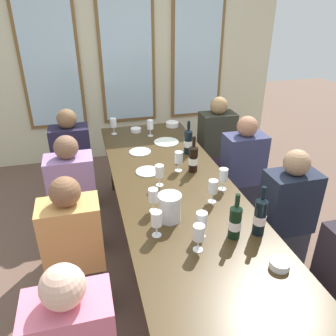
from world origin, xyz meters
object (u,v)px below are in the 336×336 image
Objects in this scene: tasting_bowl_0 at (280,264)px; seated_person_0 at (74,201)px; wine_glass_6 at (202,221)px; wine_glass_2 at (156,219)px; white_plate_1 at (166,142)px; seated_person_1 at (242,174)px; wine_glass_3 at (153,196)px; dining_table at (175,193)px; seated_person_6 at (75,255)px; tasting_bowl_2 at (172,124)px; wine_glass_9 at (223,175)px; seated_person_4 at (73,165)px; metal_pitcher at (170,207)px; wine_bottle_0 at (188,141)px; wine_glass_7 at (160,172)px; seated_person_5 at (216,147)px; wine_bottle_3 at (260,216)px; seated_person_7 at (286,220)px; wine_glass_1 at (150,125)px; wine_glass_5 at (199,234)px; tasting_bowl_1 at (136,130)px; wine_glass_8 at (179,158)px; wine_glass_4 at (213,188)px; wine_glass_0 at (113,124)px; white_plate_2 at (148,171)px; wine_bottle_1 at (193,158)px; white_plate_0 at (140,152)px; wine_bottle_2 at (235,221)px.

tasting_bowl_0 is 0.10× the size of seated_person_0.
wine_glass_2 is at bearing 163.22° from wine_glass_6.
seated_person_1 is at bearing -35.78° from white_plate_1.
dining_table is at bearing 51.27° from wine_glass_3.
seated_person_0 is at bearing 131.58° from wine_glass_3.
tasting_bowl_2 is at bearing 55.93° from seated_person_6.
tasting_bowl_2 is at bearing 90.09° from wine_glass_9.
seated_person_4 is at bearing 127.38° from dining_table.
metal_pitcher is 1.09× the size of wine_glass_6.
wine_glass_9 is (0.03, 0.85, 0.10)m from tasting_bowl_0.
wine_bottle_0 is 1.82× the size of wine_glass_7.
seated_person_4 is 1.00× the size of seated_person_5.
wine_bottle_3 is at bearing -42.17° from seated_person_0.
seated_person_4 and seated_person_7 have the same top height.
seated_person_6 is at bearing -169.10° from wine_glass_9.
wine_glass_9 is at bearing 14.94° from wine_glass_3.
wine_bottle_3 is at bearing -28.97° from metal_pitcher.
wine_bottle_3 is 0.30× the size of seated_person_5.
wine_glass_1 is at bearing 79.33° from wine_glass_2.
seated_person_6 is at bearing -90.00° from seated_person_4.
seated_person_7 is (0.50, -0.92, -0.33)m from wine_bottle_0.
wine_glass_5 is at bearing -117.01° from wine_glass_6.
metal_pitcher is 0.60× the size of wine_bottle_0.
wine_glass_6 is at bearing -125.44° from wine_glass_9.
wine_bottle_0 is at bearing -64.17° from wine_glass_1.
seated_person_7 reaches higher than wine_glass_6.
tasting_bowl_1 is 1.45m from wine_glass_9.
seated_person_4 is at bearing 90.00° from seated_person_0.
wine_glass_8 is at bearing 104.65° from wine_bottle_3.
wine_glass_4 is (0.16, -1.36, -0.00)m from wine_glass_1.
wine_glass_0 is 1.22m from wine_glass_7.
dining_table is 25.22× the size of tasting_bowl_1.
wine_bottle_0 is at bearing -47.49° from wine_glass_0.
wine_glass_2 is at bearing -88.14° from wine_glass_0.
wine_glass_0 is 1.43m from seated_person_1.
wine_glass_1 is 0.16× the size of seated_person_7.
wine_glass_5 is at bearing -93.31° from wine_glass_1.
white_plate_2 is 1.15× the size of wine_glass_2.
wine_glass_8 is 1.13m from seated_person_5.
wine_glass_6 is at bearing 132.07° from tasting_bowl_0.
tasting_bowl_2 is at bearing 36.75° from wine_glass_1.
wine_glass_1 is 1.71m from wine_glass_6.
wine_glass_1 and wine_glass_9 have the same top height.
tasting_bowl_0 is 1.26m from wine_glass_8.
wine_bottle_1 is 0.28× the size of seated_person_7.
tasting_bowl_2 reaches higher than white_plate_0.
dining_table is at bearing -99.98° from white_plate_1.
wine_bottle_2 is 0.27× the size of seated_person_4.
wine_bottle_1 is at bearing 74.76° from wine_glass_6.
wine_bottle_0 reaches higher than wine_glass_2.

